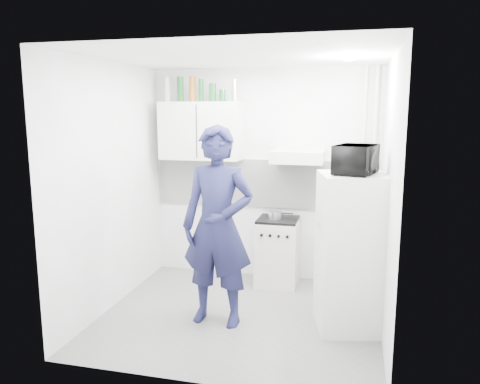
# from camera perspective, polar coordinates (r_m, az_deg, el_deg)

# --- Properties ---
(floor) EXTENTS (2.80, 2.80, 0.00)m
(floor) POSITION_cam_1_polar(r_m,az_deg,el_deg) (5.01, -0.02, -14.87)
(floor) COLOR slate
(floor) RESTS_ON ground
(ceiling) EXTENTS (2.80, 2.80, 0.00)m
(ceiling) POSITION_cam_1_polar(r_m,az_deg,el_deg) (4.57, -0.03, 16.21)
(ceiling) COLOR white
(ceiling) RESTS_ON wall_back
(wall_back) EXTENTS (2.80, 0.00, 2.80)m
(wall_back) POSITION_cam_1_polar(r_m,az_deg,el_deg) (5.82, 2.91, 2.04)
(wall_back) COLOR white
(wall_back) RESTS_ON floor
(wall_left) EXTENTS (0.00, 2.60, 2.60)m
(wall_left) POSITION_cam_1_polar(r_m,az_deg,el_deg) (5.13, -15.41, 0.60)
(wall_left) COLOR white
(wall_left) RESTS_ON floor
(wall_right) EXTENTS (0.00, 2.60, 2.60)m
(wall_right) POSITION_cam_1_polar(r_m,az_deg,el_deg) (4.50, 17.58, -0.80)
(wall_right) COLOR white
(wall_right) RESTS_ON floor
(person) EXTENTS (0.74, 0.51, 1.97)m
(person) POSITION_cam_1_polar(r_m,az_deg,el_deg) (4.57, -2.74, -4.21)
(person) COLOR #171839
(person) RESTS_ON floor
(stove) EXTENTS (0.49, 0.49, 0.79)m
(stove) POSITION_cam_1_polar(r_m,az_deg,el_deg) (5.74, 4.60, -7.36)
(stove) COLOR beige
(stove) RESTS_ON floor
(fridge) EXTENTS (0.75, 0.75, 1.52)m
(fridge) POSITION_cam_1_polar(r_m,az_deg,el_deg) (4.65, 13.48, -7.13)
(fridge) COLOR silver
(fridge) RESTS_ON floor
(stove_top) EXTENTS (0.47, 0.47, 0.03)m
(stove_top) POSITION_cam_1_polar(r_m,az_deg,el_deg) (5.63, 4.66, -3.38)
(stove_top) COLOR black
(stove_top) RESTS_ON stove
(saucepan) EXTENTS (0.16, 0.16, 0.09)m
(saucepan) POSITION_cam_1_polar(r_m,az_deg,el_deg) (5.61, 4.28, -2.81)
(saucepan) COLOR silver
(saucepan) RESTS_ON stove_top
(microwave) EXTENTS (0.56, 0.44, 0.27)m
(microwave) POSITION_cam_1_polar(r_m,az_deg,el_deg) (4.48, 13.95, 3.87)
(microwave) COLOR black
(microwave) RESTS_ON fridge
(bottle_a) EXTENTS (0.07, 0.07, 0.30)m
(bottle_a) POSITION_cam_1_polar(r_m,az_deg,el_deg) (5.94, -8.89, 12.25)
(bottle_a) COLOR #B2B7BC
(bottle_a) RESTS_ON upper_cabinet
(bottle_b) EXTENTS (0.08, 0.08, 0.30)m
(bottle_b) POSITION_cam_1_polar(r_m,az_deg,el_deg) (5.88, -7.28, 12.33)
(bottle_b) COLOR #144C1E
(bottle_b) RESTS_ON upper_cabinet
(bottle_c) EXTENTS (0.07, 0.07, 0.30)m
(bottle_c) POSITION_cam_1_polar(r_m,az_deg,el_deg) (5.82, -5.83, 12.38)
(bottle_c) COLOR brown
(bottle_c) RESTS_ON upper_cabinet
(bottle_d) EXTENTS (0.06, 0.06, 0.27)m
(bottle_d) POSITION_cam_1_polar(r_m,az_deg,el_deg) (5.79, -4.76, 12.24)
(bottle_d) COLOR #144C1E
(bottle_d) RESTS_ON upper_cabinet
(canister_a) EXTENTS (0.09, 0.09, 0.22)m
(canister_a) POSITION_cam_1_polar(r_m,az_deg,el_deg) (5.74, -3.36, 12.01)
(canister_a) COLOR #144C1E
(canister_a) RESTS_ON upper_cabinet
(canister_b) EXTENTS (0.08, 0.08, 0.14)m
(canister_b) POSITION_cam_1_polar(r_m,az_deg,el_deg) (5.71, -2.14, 11.67)
(canister_b) COLOR #144C1E
(canister_b) RESTS_ON upper_cabinet
(bottle_e) EXTENTS (0.07, 0.07, 0.26)m
(bottle_e) POSITION_cam_1_polar(r_m,az_deg,el_deg) (5.67, -0.69, 12.28)
(bottle_e) COLOR silver
(bottle_e) RESTS_ON upper_cabinet
(upper_cabinet) EXTENTS (1.00, 0.35, 0.70)m
(upper_cabinet) POSITION_cam_1_polar(r_m,az_deg,el_deg) (5.79, -4.75, 7.44)
(upper_cabinet) COLOR silver
(upper_cabinet) RESTS_ON wall_back
(range_hood) EXTENTS (0.60, 0.50, 0.14)m
(range_hood) POSITION_cam_1_polar(r_m,az_deg,el_deg) (5.47, 7.08, 4.32)
(range_hood) COLOR beige
(range_hood) RESTS_ON wall_back
(backsplash) EXTENTS (2.74, 0.03, 0.60)m
(backsplash) POSITION_cam_1_polar(r_m,az_deg,el_deg) (5.82, 2.87, 1.04)
(backsplash) COLOR white
(backsplash) RESTS_ON wall_back
(pipe_a) EXTENTS (0.05, 0.05, 2.60)m
(pipe_a) POSITION_cam_1_polar(r_m,az_deg,el_deg) (5.64, 15.83, 1.42)
(pipe_a) COLOR beige
(pipe_a) RESTS_ON floor
(pipe_b) EXTENTS (0.04, 0.04, 2.60)m
(pipe_b) POSITION_cam_1_polar(r_m,az_deg,el_deg) (5.64, 14.61, 1.47)
(pipe_b) COLOR beige
(pipe_b) RESTS_ON floor
(ceiling_spot_fixture) EXTENTS (0.10, 0.10, 0.02)m
(ceiling_spot_fixture) POSITION_cam_1_polar(r_m,az_deg,el_deg) (4.63, 13.16, 15.50)
(ceiling_spot_fixture) COLOR white
(ceiling_spot_fixture) RESTS_ON ceiling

